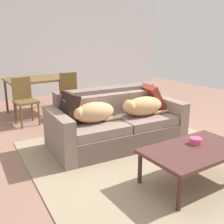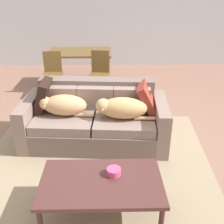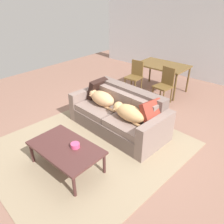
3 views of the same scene
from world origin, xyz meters
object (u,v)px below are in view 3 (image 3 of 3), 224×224
(dog_on_right_cushion, at_px, (128,112))
(coffee_table, at_px, (66,149))
(dining_table, at_px, (163,67))
(dining_chair_near_left, at_px, (135,75))
(dog_on_left_cushion, at_px, (102,98))
(throw_pillow_by_right_arm, at_px, (153,113))
(bowl_on_coffee_table, at_px, (75,145))
(throw_pillow_by_left_arm, at_px, (97,89))
(dining_chair_near_right, at_px, (165,84))
(couch, at_px, (120,115))

(dog_on_right_cushion, distance_m, coffee_table, 1.34)
(dining_table, height_order, dining_chair_near_left, dining_chair_near_left)
(dog_on_left_cushion, relative_size, coffee_table, 0.64)
(throw_pillow_by_right_arm, bearing_deg, bowl_on_coffee_table, -110.63)
(dining_table, bearing_deg, dog_on_right_cushion, -73.16)
(dog_on_right_cushion, distance_m, dining_table, 2.69)
(throw_pillow_by_right_arm, bearing_deg, coffee_table, -113.51)
(throw_pillow_by_right_arm, bearing_deg, throw_pillow_by_left_arm, 175.96)
(dog_on_left_cushion, xyz_separation_m, coffee_table, (0.55, -1.41, -0.22))
(dog_on_right_cushion, bearing_deg, coffee_table, -97.16)
(dining_table, relative_size, dining_chair_near_left, 1.52)
(dog_on_left_cushion, height_order, dining_chair_near_left, dining_chair_near_left)
(dog_on_right_cushion, xyz_separation_m, dining_chair_near_right, (-0.33, 1.96, -0.10))
(dining_chair_near_left, relative_size, dining_chair_near_right, 0.98)
(bowl_on_coffee_table, distance_m, dining_table, 3.83)
(throw_pillow_by_right_arm, xyz_separation_m, dining_chair_near_right, (-0.73, 1.75, -0.15))
(dog_on_left_cushion, distance_m, dining_table, 2.45)
(throw_pillow_by_left_arm, height_order, dining_chair_near_left, same)
(coffee_table, height_order, dining_table, dining_table)
(dining_table, bearing_deg, coffee_table, -82.30)
(bowl_on_coffee_table, bearing_deg, dining_chair_near_right, 93.63)
(throw_pillow_by_right_arm, distance_m, dining_chair_near_left, 2.43)
(throw_pillow_by_left_arm, height_order, throw_pillow_by_right_arm, throw_pillow_by_left_arm)
(dining_chair_near_right, bearing_deg, dog_on_right_cushion, -73.44)
(dining_table, height_order, dining_chair_near_right, dining_chair_near_right)
(coffee_table, distance_m, dining_chair_near_left, 3.42)
(couch, height_order, dining_chair_near_left, dining_chair_near_left)
(couch, distance_m, throw_pillow_by_left_arm, 0.83)
(couch, height_order, dog_on_right_cushion, couch)
(dining_table, relative_size, dining_chair_near_right, 1.49)
(dog_on_left_cushion, xyz_separation_m, dining_chair_near_left, (-0.47, 1.84, -0.10))
(dog_on_right_cushion, bearing_deg, dining_table, 110.89)
(couch, relative_size, bowl_on_coffee_table, 14.71)
(coffee_table, bearing_deg, couch, 94.21)
(throw_pillow_by_left_arm, bearing_deg, dining_chair_near_right, 64.36)
(dog_on_right_cushion, height_order, coffee_table, dog_on_right_cushion)
(couch, distance_m, coffee_table, 1.50)
(dog_on_left_cushion, xyz_separation_m, dog_on_right_cushion, (0.81, -0.12, 0.00))
(bowl_on_coffee_table, relative_size, dining_chair_near_left, 0.16)
(bowl_on_coffee_table, bearing_deg, throw_pillow_by_left_arm, 123.23)
(coffee_table, relative_size, dining_table, 0.88)
(throw_pillow_by_right_arm, height_order, dining_table, throw_pillow_by_right_arm)
(dining_table, distance_m, dining_chair_near_left, 0.81)
(dining_chair_near_left, bearing_deg, dining_chair_near_right, -4.58)
(bowl_on_coffee_table, bearing_deg, dog_on_left_cushion, 117.25)
(dog_on_left_cushion, height_order, dining_table, dining_table)
(coffee_table, bearing_deg, throw_pillow_by_right_arm, 66.49)
(throw_pillow_by_left_arm, distance_m, bowl_on_coffee_table, 1.81)
(dog_on_left_cushion, bearing_deg, dining_table, 93.31)
(couch, xyz_separation_m, dining_table, (-0.41, 2.37, 0.37))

